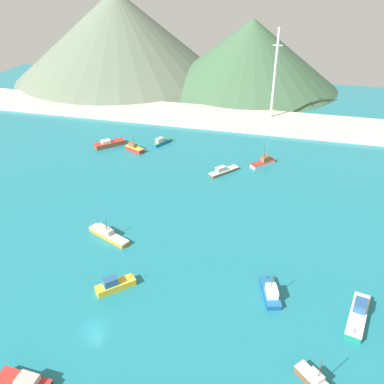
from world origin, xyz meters
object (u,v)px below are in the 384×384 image
(fishing_boat_8, at_px, (263,162))
(fishing_boat_1, at_px, (108,234))
(fishing_boat_7, at_px, (161,142))
(fishing_boat_10, at_px, (271,292))
(fishing_boat_3, at_px, (24,384))
(fishing_boat_5, at_px, (115,285))
(fishing_boat_4, at_px, (223,171))
(radio_tower, at_px, (275,75))
(fishing_boat_6, at_px, (109,144))
(fishing_boat_0, at_px, (358,315))
(fishing_boat_2, at_px, (134,148))

(fishing_boat_8, bearing_deg, fishing_boat_1, -123.03)
(fishing_boat_7, distance_m, fishing_boat_10, 74.95)
(fishing_boat_3, xyz_separation_m, fishing_boat_5, (4.32, 22.21, 0.10))
(fishing_boat_8, bearing_deg, fishing_boat_4, -141.70)
(radio_tower, bearing_deg, fishing_boat_1, -108.20)
(fishing_boat_6, height_order, fishing_boat_7, fishing_boat_6)
(fishing_boat_4, xyz_separation_m, radio_tower, (9.19, 48.57, 16.35))
(fishing_boat_0, relative_size, fishing_boat_2, 1.60)
(fishing_boat_2, relative_size, fishing_boat_10, 0.84)
(fishing_boat_2, bearing_deg, fishing_boat_4, -14.88)
(fishing_boat_5, relative_size, fishing_boat_7, 0.92)
(fishing_boat_2, bearing_deg, fishing_boat_0, -41.58)
(fishing_boat_0, bearing_deg, fishing_boat_6, 141.60)
(fishing_boat_6, distance_m, radio_tower, 64.95)
(fishing_boat_5, bearing_deg, fishing_boat_6, 115.48)
(fishing_boat_0, relative_size, fishing_boat_1, 1.02)
(fishing_boat_1, xyz_separation_m, fishing_boat_2, (-11.67, 45.48, 0.14))
(fishing_boat_5, xyz_separation_m, radio_tower, (19.98, 100.69, 16.08))
(fishing_boat_0, bearing_deg, fishing_boat_1, 168.10)
(fishing_boat_2, distance_m, fishing_boat_4, 31.79)
(fishing_boat_1, relative_size, fishing_boat_3, 1.31)
(fishing_boat_6, xyz_separation_m, fishing_boat_10, (58.05, -56.27, 0.06))
(fishing_boat_4, bearing_deg, fishing_boat_8, 38.30)
(radio_tower, bearing_deg, fishing_boat_7, -135.24)
(fishing_boat_5, height_order, fishing_boat_7, fishing_boat_5)
(fishing_boat_3, height_order, fishing_boat_4, fishing_boat_3)
(fishing_boat_2, height_order, fishing_boat_3, fishing_boat_2)
(fishing_boat_3, relative_size, fishing_boat_5, 1.19)
(fishing_boat_7, xyz_separation_m, fishing_boat_8, (34.77, -7.14, 0.10))
(fishing_boat_8, bearing_deg, fishing_boat_5, -109.55)
(fishing_boat_8, bearing_deg, fishing_boat_7, 168.40)
(fishing_boat_0, xyz_separation_m, fishing_boat_2, (-63.61, 56.43, -0.01))
(fishing_boat_4, distance_m, fishing_boat_10, 49.86)
(fishing_boat_5, distance_m, radio_tower, 103.90)
(fishing_boat_4, bearing_deg, radio_tower, 79.28)
(fishing_boat_1, relative_size, radio_tower, 0.33)
(fishing_boat_5, height_order, fishing_boat_8, fishing_boat_8)
(fishing_boat_4, bearing_deg, fishing_boat_6, 166.44)
(fishing_boat_1, distance_m, fishing_boat_5, 16.94)
(fishing_boat_1, bearing_deg, fishing_boat_5, -60.81)
(fishing_boat_3, distance_m, fishing_boat_6, 87.70)
(fishing_boat_1, distance_m, fishing_boat_6, 51.58)
(fishing_boat_5, bearing_deg, fishing_boat_1, 119.19)
(fishing_boat_2, relative_size, fishing_boat_7, 0.92)
(fishing_boat_2, bearing_deg, fishing_boat_10, -48.44)
(fishing_boat_0, height_order, radio_tower, radio_tower)
(fishing_boat_1, height_order, fishing_boat_2, fishing_boat_2)
(fishing_boat_7, bearing_deg, fishing_boat_4, -32.97)
(fishing_boat_0, relative_size, fishing_boat_3, 1.34)
(fishing_boat_0, relative_size, fishing_boat_6, 1.17)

